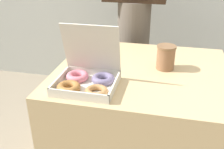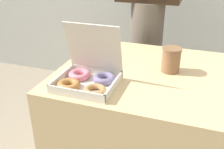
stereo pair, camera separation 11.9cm
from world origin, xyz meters
name	(u,v)px [view 2 (the right image)]	position (x,y,z in m)	size (l,w,h in m)	color
table	(143,130)	(0.00, 0.00, 0.38)	(0.91, 0.82, 0.76)	tan
donut_box	(88,77)	(-0.23, -0.24, 0.80)	(0.28, 0.26, 0.28)	silver
coffee_cup	(171,60)	(0.11, 0.04, 0.83)	(0.10, 0.10, 0.13)	#8C6042
person_customer	(148,5)	(-0.15, 0.67, 0.97)	(0.45, 0.25, 1.82)	#665B51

